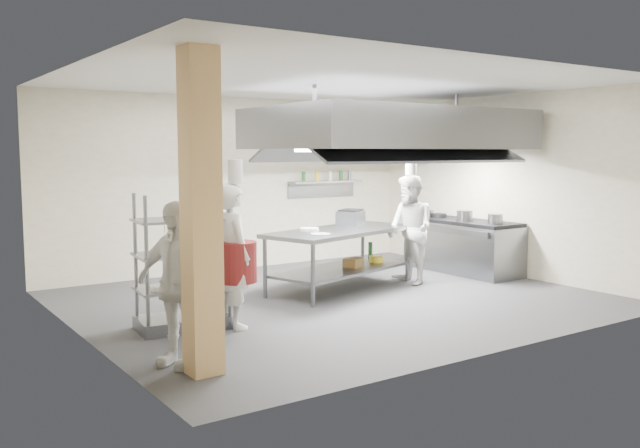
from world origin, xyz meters
TOP-DOWN VIEW (x-y plane):
  - floor at (0.00, 0.00)m, footprint 7.00×7.00m
  - ceiling at (0.00, 0.00)m, footprint 7.00×7.00m
  - wall_back at (0.00, 3.00)m, footprint 7.00×0.00m
  - wall_left at (-3.50, 0.00)m, footprint 0.00×6.00m
  - wall_right at (3.50, 0.00)m, footprint 0.00×6.00m
  - column at (-2.90, -1.90)m, footprint 0.30×0.30m
  - exhaust_hood at (1.30, 0.40)m, footprint 4.00×2.50m
  - hood_strip_a at (0.40, 0.40)m, footprint 1.60×0.12m
  - hood_strip_b at (2.20, 0.40)m, footprint 1.60×0.12m
  - wall_shelf at (1.80, 2.84)m, footprint 1.50×0.28m
  - island at (0.46, 0.53)m, footprint 2.70×1.70m
  - island_worktop at (0.46, 0.53)m, footprint 2.70×1.70m
  - island_undershelf at (0.46, 0.53)m, footprint 2.48×1.54m
  - pass_rack at (-2.41, -0.27)m, footprint 1.12×0.73m
  - cooking_range at (3.08, 0.50)m, footprint 0.80×2.00m
  - range_top at (3.08, 0.50)m, footprint 0.78×1.96m
  - chef_head at (-1.90, -0.56)m, footprint 0.42×0.63m
  - chef_line at (1.60, 0.26)m, footprint 0.77×0.93m
  - chef_plating at (-3.00, -1.54)m, footprint 0.78×1.01m
  - griddle at (0.94, 0.92)m, footprint 0.57×0.54m
  - wicker_basket at (0.66, 0.49)m, footprint 0.37×0.33m
  - stockpot at (2.93, 0.38)m, footprint 0.26×0.26m
  - plate_stack at (-2.41, -0.27)m, footprint 0.28×0.28m

SIDE VIEW (x-z plane):
  - floor at x=0.00m, z-range 0.00..0.00m
  - island_undershelf at x=0.46m, z-range 0.28..0.32m
  - wicker_basket at x=0.66m, z-range 0.32..0.46m
  - cooking_range at x=3.08m, z-range 0.00..0.84m
  - island at x=0.46m, z-range 0.00..0.91m
  - plate_stack at x=-2.41m, z-range 0.49..0.54m
  - pass_rack at x=-2.41m, z-range 0.00..1.59m
  - chef_plating at x=-3.00m, z-range 0.00..1.60m
  - chef_head at x=-1.90m, z-range 0.00..1.70m
  - chef_line at x=1.60m, z-range 0.00..1.71m
  - range_top at x=3.08m, z-range 0.84..0.90m
  - island_worktop at x=0.46m, z-range 0.85..0.91m
  - stockpot at x=2.93m, z-range 0.90..1.08m
  - griddle at x=0.94m, z-range 0.91..1.13m
  - wall_back at x=0.00m, z-range -2.00..5.00m
  - wall_left at x=-3.50m, z-range -1.50..4.50m
  - wall_right at x=3.50m, z-range -1.50..4.50m
  - column at x=-2.90m, z-range 0.00..3.00m
  - wall_shelf at x=1.80m, z-range 1.48..1.52m
  - hood_strip_a at x=0.40m, z-range 2.06..2.10m
  - hood_strip_b at x=2.20m, z-range 2.06..2.10m
  - exhaust_hood at x=1.30m, z-range 2.10..2.70m
  - ceiling at x=0.00m, z-range 3.00..3.00m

